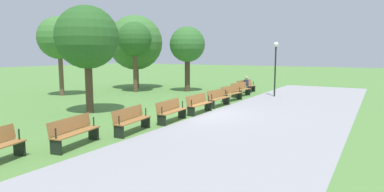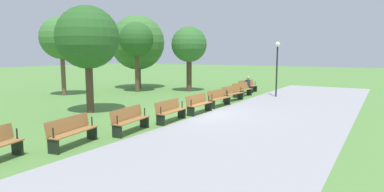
{
  "view_description": "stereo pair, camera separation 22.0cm",
  "coord_description": "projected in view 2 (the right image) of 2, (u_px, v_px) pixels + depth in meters",
  "views": [
    {
      "loc": [
        13.22,
        7.23,
        2.81
      ],
      "look_at": [
        -0.0,
        -0.44,
        0.8
      ],
      "focal_mm": 30.29,
      "sensor_mm": 36.0,
      "label": 1
    },
    {
      "loc": [
        13.1,
        7.42,
        2.81
      ],
      "look_at": [
        -0.0,
        -0.44,
        0.8
      ],
      "focal_mm": 30.29,
      "sensor_mm": 36.0,
      "label": 2
    }
  ],
  "objects": [
    {
      "name": "tree_4",
      "position": [
        136.0,
        40.0,
        23.4
      ],
      "size": [
        2.48,
        2.48,
        5.08
      ],
      "color": "brown",
      "rests_on": "ground"
    },
    {
      "name": "bench_3",
      "position": [
        219.0,
        98.0,
        17.22
      ],
      "size": [
        1.82,
        0.58,
        0.89
      ],
      "rotation": [
        0.0,
        0.0,
        -0.06
      ],
      "color": "#996633",
      "rests_on": "ground"
    },
    {
      "name": "tree_1",
      "position": [
        61.0,
        38.0,
        21.47
      ],
      "size": [
        2.81,
        2.81,
        5.24
      ],
      "color": "brown",
      "rests_on": "ground"
    },
    {
      "name": "tree_2",
      "position": [
        138.0,
        43.0,
        26.04
      ],
      "size": [
        4.34,
        4.34,
        5.85
      ],
      "color": "brown",
      "rests_on": "ground"
    },
    {
      "name": "bench_4",
      "position": [
        199.0,
        103.0,
        15.27
      ],
      "size": [
        1.8,
        0.47,
        0.89
      ],
      "color": "#996633",
      "rests_on": "ground"
    },
    {
      "name": "ground_plane",
      "position": [
        200.0,
        113.0,
        15.29
      ],
      "size": [
        120.0,
        120.0,
        0.0
      ],
      "primitive_type": "plane",
      "color": "#54843D"
    },
    {
      "name": "tree_3",
      "position": [
        88.0,
        38.0,
        15.08
      ],
      "size": [
        2.93,
        2.93,
        5.03
      ],
      "color": "#4C3828",
      "rests_on": "ground"
    },
    {
      "name": "bench_1",
      "position": [
        242.0,
        89.0,
        21.3
      ],
      "size": [
        1.85,
        0.78,
        0.89
      ],
      "rotation": [
        0.0,
        0.0,
        -0.18
      ],
      "color": "#996633",
      "rests_on": "ground"
    },
    {
      "name": "bench_7",
      "position": [
        72.0,
        131.0,
        9.84
      ],
      "size": [
        1.85,
        0.78,
        0.89
      ],
      "rotation": [
        0.0,
        0.0,
        0.18
      ],
      "color": "#996633",
      "rests_on": "ground"
    },
    {
      "name": "person_seated",
      "position": [
        249.0,
        84.0,
        23.27
      ],
      "size": [
        0.42,
        0.57,
        1.2
      ],
      "rotation": [
        0.0,
        0.0,
        -0.23
      ],
      "color": "#2D3347",
      "rests_on": "ground"
    },
    {
      "name": "path_paving",
      "position": [
        268.0,
        121.0,
        13.61
      ],
      "size": [
        32.28,
        6.28,
        0.01
      ],
      "primitive_type": "cube",
      "color": "#939399",
      "rests_on": "ground"
    },
    {
      "name": "bench_5",
      "position": [
        170.0,
        110.0,
        13.38
      ],
      "size": [
        1.82,
        0.58,
        0.89
      ],
      "rotation": [
        0.0,
        0.0,
        0.06
      ],
      "color": "#996633",
      "rests_on": "ground"
    },
    {
      "name": "bench_6",
      "position": [
        130.0,
        119.0,
        11.57
      ],
      "size": [
        1.84,
        0.68,
        0.89
      ],
      "rotation": [
        0.0,
        0.0,
        0.12
      ],
      "color": "#996633",
      "rests_on": "ground"
    },
    {
      "name": "bench_0",
      "position": [
        248.0,
        86.0,
        23.41
      ],
      "size": [
        1.86,
        0.88,
        0.89
      ],
      "rotation": [
        0.0,
        0.0,
        -0.23
      ],
      "color": "#996633",
      "rests_on": "ground"
    },
    {
      "name": "tree_0",
      "position": [
        189.0,
        45.0,
        23.84
      ],
      "size": [
        2.61,
        2.61,
        4.79
      ],
      "color": "#4C3828",
      "rests_on": "ground"
    },
    {
      "name": "bench_2",
      "position": [
        232.0,
        93.0,
        19.23
      ],
      "size": [
        1.84,
        0.68,
        0.89
      ],
      "rotation": [
        0.0,
        0.0,
        -0.12
      ],
      "color": "#996633",
      "rests_on": "ground"
    },
    {
      "name": "lamp_post",
      "position": [
        277.0,
        58.0,
        20.95
      ],
      "size": [
        0.32,
        0.32,
        3.56
      ],
      "color": "black",
      "rests_on": "ground"
    }
  ]
}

